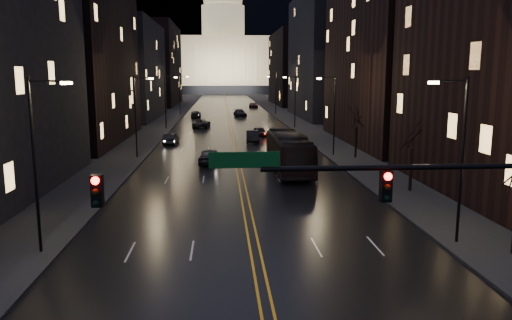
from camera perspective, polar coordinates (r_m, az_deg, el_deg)
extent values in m
cube|color=black|center=(145.43, -3.37, 6.10)|extent=(20.00, 320.00, 0.02)
cube|color=black|center=(145.93, -8.91, 6.04)|extent=(8.00, 320.00, 0.16)
cube|color=black|center=(146.26, 2.15, 6.15)|extent=(8.00, 320.00, 0.16)
cube|color=orange|center=(145.43, -3.37, 6.10)|extent=(0.62, 320.00, 0.01)
cube|color=black|center=(71.95, -20.12, 13.03)|extent=(12.00, 30.00, 28.00)
cube|color=black|center=(108.86, -14.46, 9.87)|extent=(12.00, 34.00, 20.00)
cube|color=black|center=(156.36, -11.31, 10.57)|extent=(12.00, 40.00, 24.00)
cube|color=black|center=(109.58, 8.10, 11.64)|extent=(12.00, 34.00, 26.00)
cube|color=black|center=(156.80, 4.37, 10.36)|extent=(12.00, 40.00, 22.00)
cube|color=black|center=(401.25, 2.07, 17.69)|extent=(520.00, 60.00, 130.00)
cube|color=black|center=(265.24, -3.70, 8.14)|extent=(90.00, 50.00, 4.00)
cube|color=#DBBB7F|center=(265.23, -3.73, 11.16)|extent=(80.00, 36.00, 24.00)
cylinder|color=#FBE4A1|center=(266.50, -3.78, 15.47)|extent=(22.00, 22.00, 16.00)
ellipsoid|color=#FBE4A1|center=(267.84, -3.81, 17.81)|extent=(20.00, 20.00, 17.00)
cylinder|color=black|center=(17.01, 21.10, -0.73)|extent=(12.00, 0.18, 0.18)
cube|color=black|center=(15.99, -17.69, -3.37)|extent=(0.35, 0.30, 1.00)
cube|color=black|center=(16.38, 14.61, -2.91)|extent=(0.35, 0.30, 1.00)
sphere|color=#FF0705|center=(15.75, -17.91, -2.27)|extent=(0.24, 0.24, 0.24)
sphere|color=#FF0705|center=(16.14, 14.87, -1.84)|extent=(0.24, 0.24, 0.24)
cube|color=#053F14|center=(15.37, -1.35, 0.01)|extent=(2.20, 0.06, 0.50)
cylinder|color=black|center=(28.53, 22.47, -0.30)|extent=(0.16, 0.16, 9.00)
cylinder|color=black|center=(27.77, 21.37, 8.45)|extent=(1.80, 0.10, 0.10)
cube|color=#FFD099|center=(27.40, 19.63, 8.33)|extent=(0.50, 0.25, 0.15)
cylinder|color=black|center=(27.19, -23.96, -0.86)|extent=(0.16, 0.16, 9.00)
cylinder|color=black|center=(26.50, -22.75, 8.33)|extent=(1.80, 0.10, 0.10)
cube|color=#FFD099|center=(26.23, -20.86, 8.22)|extent=(0.50, 0.25, 0.15)
cylinder|color=black|center=(56.77, 8.95, 4.94)|extent=(0.16, 0.16, 9.00)
cylinder|color=black|center=(56.39, 8.16, 9.30)|extent=(1.80, 0.10, 0.10)
cube|color=#FFD099|center=(56.20, 7.25, 9.22)|extent=(0.50, 0.25, 0.15)
cylinder|color=black|center=(56.10, -13.60, 4.73)|extent=(0.16, 0.16, 9.00)
cylinder|color=black|center=(55.77, -12.86, 9.16)|extent=(1.80, 0.10, 0.10)
cube|color=#FFD099|center=(55.64, -11.93, 9.09)|extent=(0.50, 0.25, 0.15)
cylinder|color=black|center=(86.20, 4.48, 6.61)|extent=(0.16, 0.16, 9.00)
cylinder|color=black|center=(85.95, 3.92, 9.48)|extent=(1.80, 0.10, 0.10)
cube|color=#FFD099|center=(85.83, 3.31, 9.42)|extent=(0.50, 0.25, 0.15)
cylinder|color=black|center=(85.76, -10.31, 6.47)|extent=(0.16, 0.16, 9.00)
cylinder|color=black|center=(85.55, -9.80, 9.36)|extent=(1.80, 0.10, 0.10)
cube|color=#FFD099|center=(85.47, -9.18, 9.31)|extent=(0.50, 0.25, 0.15)
cylinder|color=black|center=(115.93, 2.28, 7.42)|extent=(0.16, 0.16, 9.00)
cylinder|color=black|center=(115.74, 1.85, 9.54)|extent=(1.80, 0.10, 0.10)
cube|color=#FFD099|center=(115.65, 1.40, 9.50)|extent=(0.50, 0.25, 0.15)
cylinder|color=black|center=(115.60, -8.71, 7.31)|extent=(0.16, 0.16, 9.00)
cylinder|color=black|center=(115.44, -8.32, 9.45)|extent=(1.80, 0.10, 0.10)
cube|color=#FFD099|center=(115.38, -7.86, 9.41)|extent=(0.50, 0.25, 0.15)
cylinder|color=black|center=(40.61, 17.28, -1.16)|extent=(0.24, 0.24, 3.50)
cylinder|color=black|center=(55.62, 11.34, 1.92)|extent=(0.24, 0.24, 3.50)
imported|color=black|center=(47.65, 3.77, 0.90)|extent=(3.13, 13.07, 3.64)
imported|color=black|center=(51.65, -5.30, 0.44)|extent=(2.51, 5.02, 1.64)
imported|color=black|center=(66.87, -9.72, 2.38)|extent=(1.84, 4.59, 1.48)
imported|color=black|center=(87.61, -6.23, 4.18)|extent=(3.19, 5.74, 1.52)
imported|color=black|center=(108.01, -6.88, 5.21)|extent=(2.34, 5.39, 1.54)
imported|color=black|center=(68.05, -0.40, 2.70)|extent=(1.90, 4.94, 1.61)
imported|color=black|center=(73.88, 0.45, 3.21)|extent=(2.25, 4.56, 1.50)
imported|color=black|center=(110.26, -1.84, 5.38)|extent=(2.99, 5.80, 1.61)
imported|color=black|center=(141.07, -0.29, 6.29)|extent=(2.61, 5.33, 1.46)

